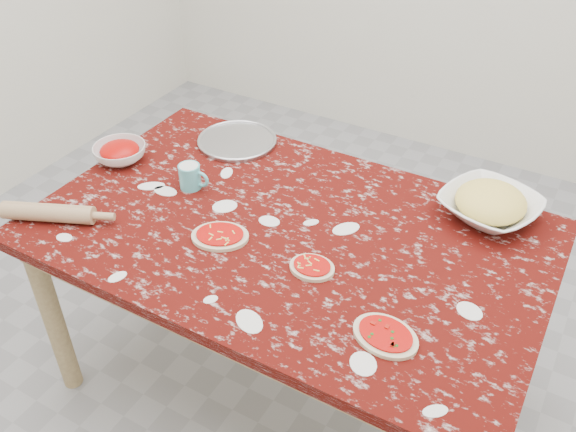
# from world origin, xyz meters

# --- Properties ---
(ground) EXTENTS (4.00, 4.00, 0.00)m
(ground) POSITION_xyz_m (0.00, 0.00, 0.00)
(ground) COLOR gray
(worktable) EXTENTS (1.60, 1.00, 0.75)m
(worktable) POSITION_xyz_m (0.00, 0.00, 0.67)
(worktable) COLOR #3F0906
(worktable) RESTS_ON ground
(pizza_tray) EXTENTS (0.30, 0.30, 0.01)m
(pizza_tray) POSITION_xyz_m (-0.44, 0.37, 0.76)
(pizza_tray) COLOR #B2B2B7
(pizza_tray) RESTS_ON worktable
(sauce_bowl) EXTENTS (0.20, 0.20, 0.06)m
(sauce_bowl) POSITION_xyz_m (-0.74, 0.05, 0.78)
(sauce_bowl) COLOR white
(sauce_bowl) RESTS_ON worktable
(cheese_bowl) EXTENTS (0.38, 0.38, 0.07)m
(cheese_bowl) POSITION_xyz_m (0.53, 0.38, 0.79)
(cheese_bowl) COLOR white
(cheese_bowl) RESTS_ON worktable
(flour_mug) EXTENTS (0.11, 0.07, 0.09)m
(flour_mug) POSITION_xyz_m (-0.41, 0.04, 0.80)
(flour_mug) COLOR #51B5BB
(flour_mug) RESTS_ON worktable
(pizza_left) EXTENTS (0.22, 0.20, 0.02)m
(pizza_left) POSITION_xyz_m (-0.16, -0.15, 0.76)
(pizza_left) COLOR beige
(pizza_left) RESTS_ON worktable
(pizza_mid) EXTENTS (0.14, 0.12, 0.02)m
(pizza_mid) POSITION_xyz_m (0.16, -0.13, 0.76)
(pizza_mid) COLOR beige
(pizza_mid) RESTS_ON worktable
(pizza_right) EXTENTS (0.20, 0.17, 0.02)m
(pizza_right) POSITION_xyz_m (0.44, -0.27, 0.76)
(pizza_right) COLOR beige
(pizza_right) RESTS_ON worktable
(rolling_pin) EXTENTS (0.30, 0.17, 0.06)m
(rolling_pin) POSITION_xyz_m (-0.69, -0.34, 0.78)
(rolling_pin) COLOR tan
(rolling_pin) RESTS_ON worktable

